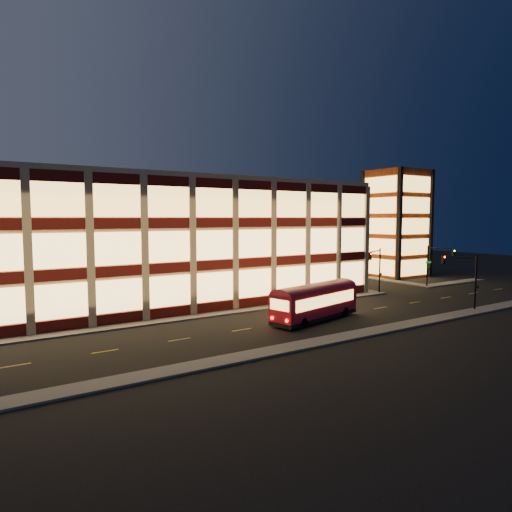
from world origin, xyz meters
TOP-DOWN VIEW (x-y plane):
  - ground at (0.00, 0.00)m, footprint 200.00×200.00m
  - sidewalk_office_south at (-3.00, 1.00)m, footprint 54.00×2.00m
  - sidewalk_office_east at (23.00, 17.00)m, footprint 2.00×30.00m
  - sidewalk_tower_south at (40.00, 1.00)m, footprint 14.00×2.00m
  - sidewalk_tower_west at (34.00, 17.00)m, footprint 2.00×30.00m
  - sidewalk_near at (0.00, -13.00)m, footprint 100.00×2.00m
  - office_building at (-2.91, 16.91)m, footprint 50.45×30.45m
  - stair_tower at (39.95, 11.95)m, footprint 8.60×8.60m
  - traffic_signal_far at (22.21, 0.24)m, footprint 3.79×1.87m
  - traffic_signal_right at (33.50, -0.62)m, footprint 1.20×4.37m
  - traffic_signal_near at (23.50, -11.03)m, footprint 0.32×4.45m
  - trolley_bus at (6.01, -6.63)m, footprint 11.00×5.03m

SIDE VIEW (x-z plane):
  - ground at x=0.00m, z-range 0.00..0.00m
  - sidewalk_office_south at x=-3.00m, z-range 0.00..0.15m
  - sidewalk_office_east at x=23.00m, z-range 0.00..0.15m
  - sidewalk_tower_south at x=40.00m, z-range 0.00..0.15m
  - sidewalk_tower_west at x=34.00m, z-range 0.00..0.15m
  - sidewalk_near at x=0.00m, z-range 0.00..0.15m
  - trolley_bus at x=6.01m, z-range 0.20..3.81m
  - traffic_signal_right at x=33.50m, z-range 1.10..7.10m
  - traffic_signal_far at x=22.21m, z-range 1.11..7.11m
  - traffic_signal_near at x=23.50m, z-range 1.13..7.13m
  - office_building at x=-2.91m, z-range 0.00..14.50m
  - stair_tower at x=39.95m, z-range -0.01..17.99m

